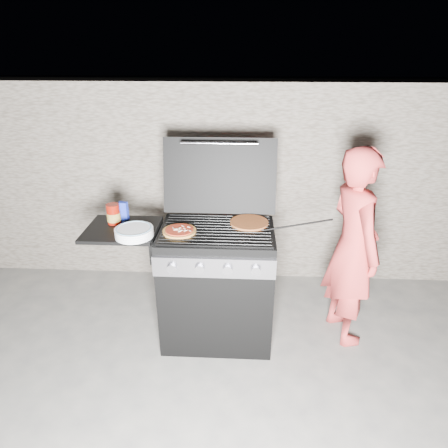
{
  "coord_description": "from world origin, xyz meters",
  "views": [
    {
      "loc": [
        0.18,
        -2.49,
        2.1
      ],
      "look_at": [
        0.05,
        0.0,
        0.95
      ],
      "focal_mm": 32.0,
      "sensor_mm": 36.0,
      "label": 1
    }
  ],
  "objects_px": {
    "gas_grill": "(184,283)",
    "person": "(353,248)",
    "sauce_jar": "(113,214)",
    "pizza_topped": "(179,231)"
  },
  "relations": [
    {
      "from": "gas_grill",
      "to": "person",
      "type": "bearing_deg",
      "value": 3.99
    },
    {
      "from": "gas_grill",
      "to": "sauce_jar",
      "type": "relative_size",
      "value": 9.22
    },
    {
      "from": "sauce_jar",
      "to": "person",
      "type": "height_order",
      "value": "person"
    },
    {
      "from": "sauce_jar",
      "to": "pizza_topped",
      "type": "bearing_deg",
      "value": -16.08
    },
    {
      "from": "pizza_topped",
      "to": "sauce_jar",
      "type": "distance_m",
      "value": 0.52
    },
    {
      "from": "gas_grill",
      "to": "sauce_jar",
      "type": "distance_m",
      "value": 0.72
    },
    {
      "from": "pizza_topped",
      "to": "person",
      "type": "height_order",
      "value": "person"
    },
    {
      "from": "pizza_topped",
      "to": "sauce_jar",
      "type": "bearing_deg",
      "value": 163.92
    },
    {
      "from": "pizza_topped",
      "to": "sauce_jar",
      "type": "xyz_separation_m",
      "value": [
        -0.49,
        0.14,
        0.05
      ]
    },
    {
      "from": "sauce_jar",
      "to": "person",
      "type": "xyz_separation_m",
      "value": [
        1.72,
        0.01,
        -0.23
      ]
    }
  ]
}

